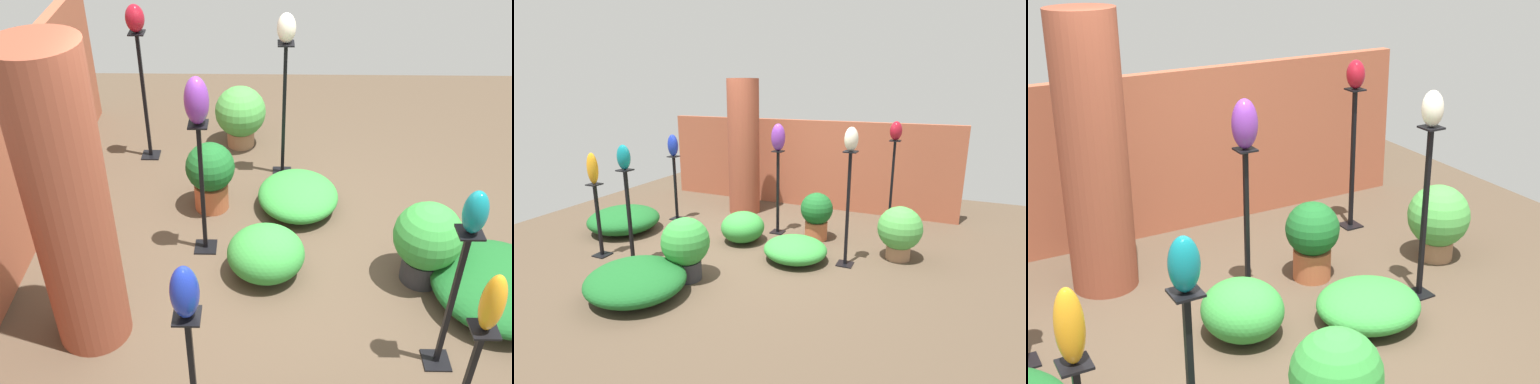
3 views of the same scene
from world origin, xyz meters
TOP-DOWN VIEW (x-y plane):
  - ground_plane at (0.00, 0.00)m, footprint 8.00×8.00m
  - brick_wall_back at (0.00, 2.32)m, footprint 5.60×0.12m
  - brick_pillar at (-0.81, 1.48)m, footprint 0.56×0.56m
  - pedestal_teal at (-1.08, -1.12)m, footprint 0.20×0.20m
  - pedestal_ruby at (1.77, 1.47)m, footprint 0.20×0.20m
  - pedestal_ivory at (1.44, -0.02)m, footprint 0.20×0.20m
  - pedestal_cobalt at (-1.68, 0.60)m, footprint 0.20×0.20m
  - pedestal_violet at (0.18, 0.71)m, footprint 0.20×0.20m
  - art_vase_amber at (-1.65, -1.09)m, footprint 0.14×0.13m
  - art_vase_teal at (-1.08, -1.12)m, footprint 0.17×0.15m
  - art_vase_ruby at (1.77, 1.47)m, footprint 0.18×0.19m
  - art_vase_ivory at (1.44, -0.02)m, footprint 0.17×0.18m
  - art_vase_cobalt at (-1.68, 0.60)m, footprint 0.18×0.17m
  - art_vase_violet at (0.18, 0.71)m, footprint 0.21×0.20m
  - potted_plant_front_left at (-0.19, -1.18)m, footprint 0.57×0.57m
  - potted_plant_back_center at (0.82, 0.70)m, footprint 0.48×0.48m
  - potted_plant_walkway_edge at (2.04, 0.45)m, footprint 0.58×0.58m
  - foliage_bed_east at (-0.14, 0.15)m, footprint 0.63×0.67m
  - foliage_bed_west at (-0.46, -1.73)m, footprint 1.10×1.08m
  - foliage_bed_rear at (0.81, -0.16)m, footprint 0.84×0.79m

SIDE VIEW (x-z plane):
  - ground_plane at x=0.00m, z-range 0.00..0.00m
  - foliage_bed_rear at x=0.81m, z-range 0.00..0.31m
  - foliage_bed_west at x=-0.46m, z-range 0.00..0.36m
  - foliage_bed_east at x=-0.14m, z-range 0.00..0.45m
  - potted_plant_back_center at x=0.82m, z-range 0.04..0.76m
  - potted_plant_walkway_edge at x=2.04m, z-range 0.04..0.76m
  - potted_plant_front_left at x=-0.19m, z-range 0.05..0.81m
  - pedestal_cobalt at x=-1.68m, z-range -0.05..1.06m
  - pedestal_teal at x=-1.08m, z-range -0.05..1.20m
  - pedestal_violet at x=0.18m, z-range -0.05..1.25m
  - pedestal_ruby at x=1.77m, z-range -0.05..1.40m
  - pedestal_ivory at x=1.44m, z-range -0.05..1.43m
  - brick_wall_back at x=0.00m, z-range 0.00..1.64m
  - brick_pillar at x=-0.81m, z-range 0.00..2.37m
  - art_vase_amber at x=-1.65m, z-range 1.01..1.41m
  - art_vase_cobalt at x=-1.68m, z-range 1.11..1.47m
  - art_vase_teal at x=-1.08m, z-range 1.25..1.55m
  - art_vase_violet at x=0.18m, z-range 1.30..1.71m
  - art_vase_ruby at x=1.77m, z-range 1.45..1.74m
  - art_vase_ivory at x=1.44m, z-range 1.48..1.77m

